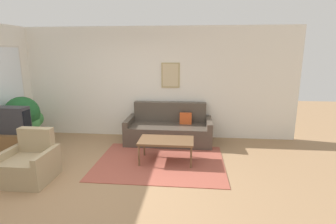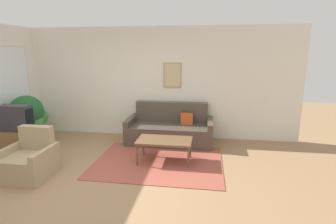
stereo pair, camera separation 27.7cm
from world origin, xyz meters
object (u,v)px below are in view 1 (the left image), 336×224
couch (169,129)px  armchair (30,164)px  tv (12,120)px  potted_plant_tall (22,114)px  coffee_table (166,142)px

couch → armchair: size_ratio=2.40×
couch → tv: 3.30m
tv → armchair: tv is taller
couch → potted_plant_tall: bearing=-168.9°
armchair → potted_plant_tall: 1.88m
couch → tv: (-3.03, -1.23, 0.47)m
potted_plant_tall → armchair: bearing=-54.1°
coffee_table → tv: tv is taller
coffee_table → potted_plant_tall: (-3.27, 0.54, 0.34)m
tv → potted_plant_tall: (-0.18, 0.60, -0.03)m
tv → potted_plant_tall: 0.62m
couch → armchair: couch is taller
coffee_table → potted_plant_tall: potted_plant_tall is taller
tv → potted_plant_tall: bearing=107.0°
couch → potted_plant_tall: 3.30m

